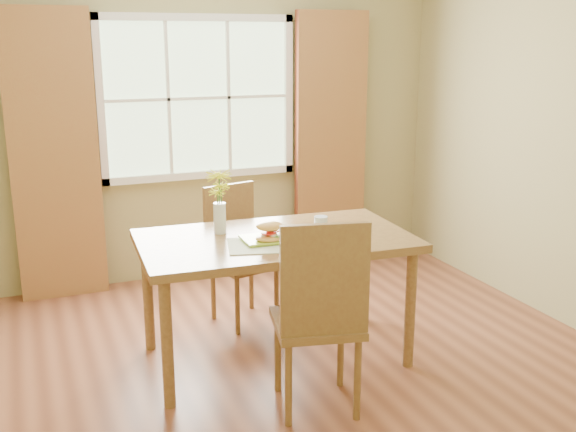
# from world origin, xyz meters

# --- Properties ---
(room) EXTENTS (4.24, 3.84, 2.74)m
(room) POSITION_xyz_m (0.00, 0.00, 1.35)
(room) COLOR brown
(room) RESTS_ON ground
(window) EXTENTS (1.62, 0.06, 1.32)m
(window) POSITION_xyz_m (0.00, 1.87, 1.50)
(window) COLOR #A3BF90
(window) RESTS_ON room
(curtain_left) EXTENTS (0.65, 0.08, 2.20)m
(curtain_left) POSITION_xyz_m (-1.15, 1.78, 1.10)
(curtain_left) COLOR maroon
(curtain_left) RESTS_ON room
(curtain_right) EXTENTS (0.65, 0.08, 2.20)m
(curtain_right) POSITION_xyz_m (1.15, 1.78, 1.10)
(curtain_right) COLOR maroon
(curtain_right) RESTS_ON room
(dining_table) EXTENTS (1.69, 1.01, 0.80)m
(dining_table) POSITION_xyz_m (0.01, 0.15, 0.72)
(dining_table) COLOR olive
(dining_table) RESTS_ON room
(chair_near) EXTENTS (0.54, 0.54, 1.09)m
(chair_near) POSITION_xyz_m (-0.01, -0.56, 0.60)
(chair_near) COLOR brown
(chair_near) RESTS_ON room
(chair_far) EXTENTS (0.49, 0.49, 0.97)m
(chair_far) POSITION_xyz_m (-0.02, 0.85, 0.53)
(chair_far) COLOR brown
(chair_far) RESTS_ON room
(placemat) EXTENTS (0.52, 0.43, 0.01)m
(placemat) POSITION_xyz_m (-0.10, 0.00, 0.80)
(placemat) COLOR #E7EDC9
(placemat) RESTS_ON dining_table
(plate) EXTENTS (0.23, 0.23, 0.01)m
(plate) POSITION_xyz_m (-0.11, 0.07, 0.81)
(plate) COLOR #9BBD2F
(plate) RESTS_ON placemat
(croissant_sandwich) EXTENTS (0.18, 0.14, 0.12)m
(croissant_sandwich) POSITION_xyz_m (-0.08, 0.01, 0.88)
(croissant_sandwich) COLOR #EEB851
(croissant_sandwich) RESTS_ON plate
(water_glass) EXTENTS (0.08, 0.08, 0.12)m
(water_glass) POSITION_xyz_m (0.27, 0.06, 0.86)
(water_glass) COLOR silver
(water_glass) RESTS_ON dining_table
(flower_vase) EXTENTS (0.16, 0.16, 0.40)m
(flower_vase) POSITION_xyz_m (-0.28, 0.35, 1.04)
(flower_vase) COLOR silver
(flower_vase) RESTS_ON dining_table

